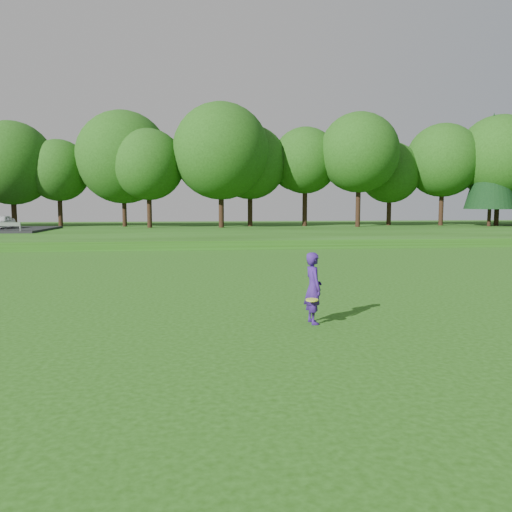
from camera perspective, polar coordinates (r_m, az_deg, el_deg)
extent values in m
plane|color=#1D480D|center=(13.57, -12.25, -6.96)|extent=(140.00, 140.00, 0.00)
cube|color=#1D480D|center=(47.25, -8.09, 2.72)|extent=(130.00, 30.00, 0.60)
cube|color=gray|center=(33.32, -8.78, 0.83)|extent=(130.00, 1.60, 0.04)
imported|color=white|center=(49.35, -27.09, 3.51)|extent=(1.42, 3.52, 1.20)
imported|color=navy|center=(12.63, 6.56, -3.65)|extent=(0.51, 0.71, 1.81)
cylinder|color=#BEDD22|center=(12.26, 6.42, -5.00)|extent=(0.31, 0.31, 0.05)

